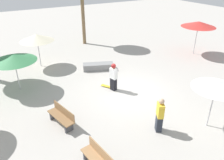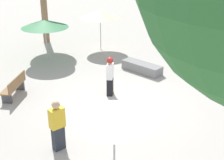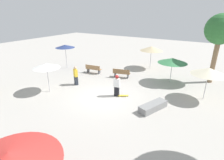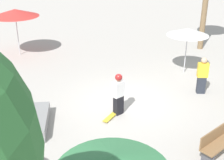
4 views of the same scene
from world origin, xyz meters
name	(u,v)px [view 2 (image 2 of 4)]	position (x,y,z in m)	size (l,w,h in m)	color
ground_plane	(119,104)	(0.00, 0.00, 0.00)	(60.00, 60.00, 0.00)	#ADA8A0
skater_main	(110,75)	(-0.63, 0.65, 0.88)	(0.34, 0.48, 1.63)	black
skateboard	(110,89)	(-0.81, 1.09, 0.06)	(0.60, 0.78, 0.07)	gold
concrete_ledge	(142,67)	(-0.15, 3.59, 0.22)	(2.15, 1.36, 0.44)	gray
bench_far	(14,87)	(-4.18, -0.89, 0.43)	(0.81, 1.66, 0.85)	#47474C
shade_umbrella_green	(45,24)	(-5.31, 3.33, 1.99)	(2.43, 2.43, 2.19)	#B7B7BC
shade_umbrella_white	(114,114)	(1.43, -4.17, 2.08)	(1.99, 1.99, 2.25)	#B7B7BC
shade_umbrella_cream	(100,14)	(-3.45, 6.16, 2.07)	(2.29, 2.29, 2.30)	#B7B7BC
bystander_watching	(57,126)	(-0.68, -3.34, 0.80)	(0.43, 0.50, 1.61)	#282D38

